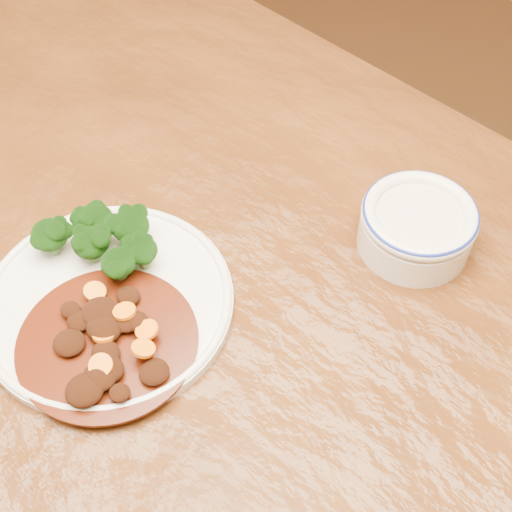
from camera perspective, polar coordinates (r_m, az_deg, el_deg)
The scene contains 5 objects.
dining_table at distance 0.85m, azimuth -2.31°, elevation -7.15°, with size 1.59×1.06×0.75m.
dinner_plate at distance 0.79m, azimuth -11.79°, elevation -3.57°, with size 0.27×0.27×0.02m.
broccoli_florets at distance 0.81m, azimuth -12.37°, elevation 1.59°, with size 0.13×0.11×0.05m.
mince_stew at distance 0.75m, azimuth -11.98°, elevation -6.79°, with size 0.19×0.19×0.03m.
dip_bowl at distance 0.83m, azimuth 12.77°, elevation 2.42°, with size 0.13×0.13×0.06m.
Camera 1 is at (0.30, -0.33, 1.39)m, focal length 50.00 mm.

